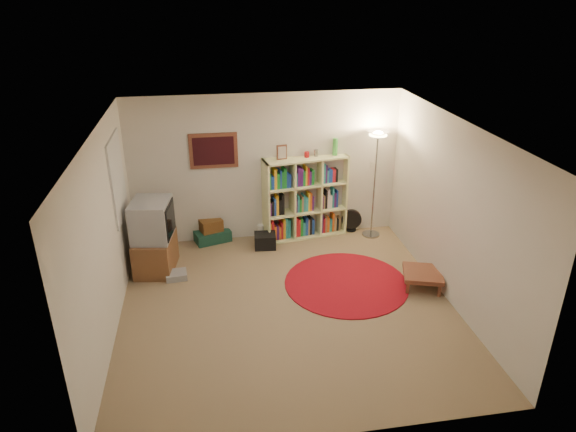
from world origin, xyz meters
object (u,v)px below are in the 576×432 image
Objects in this scene: tv_stand at (154,237)px; suitcase at (212,235)px; bookshelf at (304,198)px; side_table at (423,274)px; floor_lamp at (377,150)px; floor_fan at (351,220)px.

suitcase is (0.87, 0.85, -0.46)m from tv_stand.
side_table is at bearing -64.26° from bookshelf.
side_table is (3.85, -1.16, -0.34)m from tv_stand.
side_table is (1.39, -1.98, -0.48)m from bookshelf.
floor_lamp reaches higher than tv_stand.
tv_stand is 1.66× the size of side_table.
bookshelf is 1.48m from floor_lamp.
floor_lamp reaches higher than suitcase.
floor_fan is (0.88, 0.01, -0.49)m from bookshelf.
bookshelf is 4.21× the size of floor_fan.
floor_lamp is 3.15m from suitcase.
tv_stand is 1.70× the size of suitcase.
floor_fan is at bearing -17.35° from suitcase.
floor_lamp is 2.79× the size of suitcase.
floor_lamp is 1.64× the size of tv_stand.
floor_fan is 2.05m from side_table.
tv_stand reaches higher than suitcase.
bookshelf reaches higher than tv_stand.
bookshelf is 1.50× the size of tv_stand.
bookshelf is at bearing 125.02° from side_table.
suitcase is (-1.60, 0.03, -0.60)m from bookshelf.
side_table is (0.51, -1.99, 0.01)m from floor_fan.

